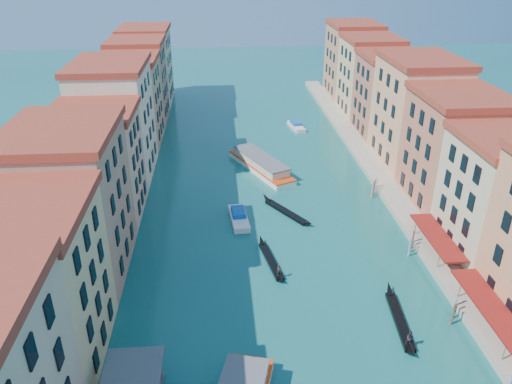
# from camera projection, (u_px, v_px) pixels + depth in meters

# --- Properties ---
(left_bank_palazzos) EXTENTS (12.80, 128.40, 21.00)m
(left_bank_palazzos) POSITION_uv_depth(u_px,v_px,m) (109.00, 136.00, 85.09)
(left_bank_palazzos) COLOR tan
(left_bank_palazzos) RESTS_ON ground
(right_bank_palazzos) EXTENTS (12.80, 128.40, 21.00)m
(right_bank_palazzos) POSITION_uv_depth(u_px,v_px,m) (427.00, 127.00, 89.22)
(right_bank_palazzos) COLOR brown
(right_bank_palazzos) RESTS_ON ground
(quay) EXTENTS (4.00, 140.00, 1.00)m
(quay) POSITION_uv_depth(u_px,v_px,m) (378.00, 175.00, 92.77)
(quay) COLOR #9F9580
(quay) RESTS_ON ground
(restaurant_awnings) EXTENTS (3.20, 44.55, 3.12)m
(restaurant_awnings) POSITION_uv_depth(u_px,v_px,m) (496.00, 314.00, 54.16)
(restaurant_awnings) COLOR maroon
(restaurant_awnings) RESTS_ON ground
(mooring_poles_right) EXTENTS (1.44, 54.24, 3.20)m
(mooring_poles_right) POSITION_uv_depth(u_px,v_px,m) (444.00, 294.00, 59.88)
(mooring_poles_right) COLOR brown
(mooring_poles_right) RESTS_ON ground
(vaporetto_far) EXTENTS (11.66, 18.72, 2.78)m
(vaporetto_far) POSITION_uv_depth(u_px,v_px,m) (261.00, 164.00, 95.54)
(vaporetto_far) COLOR white
(vaporetto_far) RESTS_ON ground
(gondola_fore) EXTENTS (3.00, 11.62, 2.33)m
(gondola_fore) POSITION_uv_depth(u_px,v_px,m) (271.00, 260.00, 67.97)
(gondola_fore) COLOR black
(gondola_fore) RESTS_ON ground
(gondola_right) EXTENTS (2.10, 12.77, 2.54)m
(gondola_right) POSITION_uv_depth(u_px,v_px,m) (400.00, 320.00, 56.88)
(gondola_right) COLOR black
(gondola_right) RESTS_ON ground
(gondola_far) EXTENTS (7.65, 11.25, 1.81)m
(gondola_far) POSITION_uv_depth(u_px,v_px,m) (285.00, 211.00, 80.64)
(gondola_far) COLOR black
(gondola_far) RESTS_ON ground
(motorboat_mid) EXTENTS (3.20, 8.15, 1.65)m
(motorboat_mid) POSITION_uv_depth(u_px,v_px,m) (239.00, 217.00, 78.26)
(motorboat_mid) COLOR white
(motorboat_mid) RESTS_ON ground
(motorboat_far) EXTENTS (3.59, 7.57, 1.51)m
(motorboat_far) POSITION_uv_depth(u_px,v_px,m) (296.00, 126.00, 117.96)
(motorboat_far) COLOR silver
(motorboat_far) RESTS_ON ground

